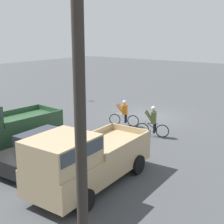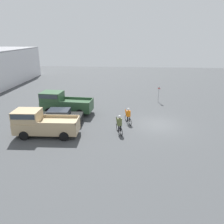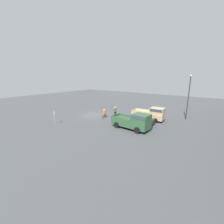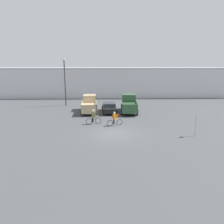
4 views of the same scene
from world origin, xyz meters
name	(u,v)px [view 2 (image 2 of 4)]	position (x,y,z in m)	size (l,w,h in m)	color
ground_plane	(157,125)	(0.00, 0.00, 0.00)	(80.00, 80.00, 0.00)	#424447
pickup_truck_0	(41,123)	(-3.19, 10.24, 1.15)	(2.34, 5.44, 2.25)	tan
sedan_0	(59,116)	(-0.37, 9.56, 0.70)	(2.18, 4.57, 1.38)	black
pickup_truck_1	(62,103)	(2.46, 10.08, 1.22)	(2.55, 5.61, 2.38)	#2D5133
cyclist_0	(128,116)	(0.13, 2.85, 0.78)	(1.76, 0.71, 1.59)	black
cyclist_1	(119,124)	(-2.25, 3.59, 0.85)	(1.72, 0.69, 1.71)	black
fire_lane_sign	(159,92)	(7.64, -0.92, 1.29)	(0.10, 0.30, 2.13)	#9E9EA3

